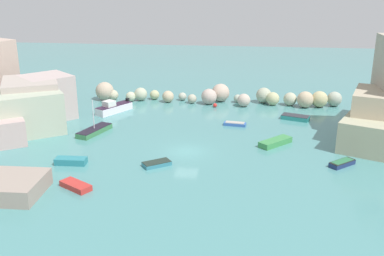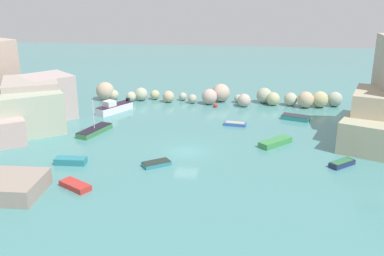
{
  "view_description": "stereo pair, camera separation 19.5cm",
  "coord_description": "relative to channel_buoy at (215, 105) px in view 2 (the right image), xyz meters",
  "views": [
    {
      "loc": [
        6.09,
        -44.47,
        17.61
      ],
      "look_at": [
        0.0,
        5.05,
        1.0
      ],
      "focal_mm": 42.11,
      "sensor_mm": 36.0,
      "label": 1
    },
    {
      "loc": [
        6.28,
        -44.45,
        17.61
      ],
      "look_at": [
        0.0,
        5.05,
        1.0
      ],
      "focal_mm": 42.11,
      "sensor_mm": 36.0,
      "label": 2
    }
  ],
  "objects": [
    {
      "name": "moored_boat_0",
      "position": [
        -13.48,
        -13.2,
        0.04
      ],
      "size": [
        3.14,
        5.38,
        4.08
      ],
      "rotation": [
        0.0,
        0.0,
        1.25
      ],
      "color": "#3B7A49",
      "rests_on": "cove_water"
    },
    {
      "name": "moored_boat_2",
      "position": [
        14.07,
        -19.72,
        -0.02
      ],
      "size": [
        2.84,
        2.67,
        0.51
      ],
      "rotation": [
        0.0,
        0.0,
        0.72
      ],
      "color": "navy",
      "rests_on": "cove_water"
    },
    {
      "name": "moored_boat_6",
      "position": [
        10.91,
        -4.65,
        0.0
      ],
      "size": [
        3.85,
        2.67,
        0.59
      ],
      "rotation": [
        0.0,
        0.0,
        2.8
      ],
      "color": "teal",
      "rests_on": "cove_water"
    },
    {
      "name": "rock_breakwater",
      "position": [
        0.97,
        2.33,
        0.82
      ],
      "size": [
        36.5,
        4.77,
        2.75
      ],
      "color": "tan",
      "rests_on": "ground"
    },
    {
      "name": "moored_boat_5",
      "position": [
        -4.14,
        -21.97,
        -0.07
      ],
      "size": [
        2.97,
        2.63,
        0.44
      ],
      "rotation": [
        0.0,
        0.0,
        0.62
      ],
      "color": "teal",
      "rests_on": "cove_water"
    },
    {
      "name": "cove_water",
      "position": [
        -1.76,
        -17.85,
        -0.29
      ],
      "size": [
        160.0,
        160.0,
        0.0
      ],
      "primitive_type": "plane",
      "color": "teal",
      "rests_on": "ground"
    },
    {
      "name": "channel_buoy",
      "position": [
        0.0,
        0.0,
        0.0
      ],
      "size": [
        0.58,
        0.58,
        0.58
      ],
      "primitive_type": "sphere",
      "color": "red",
      "rests_on": "cove_water"
    },
    {
      "name": "moored_boat_1",
      "position": [
        7.81,
        -14.56,
        0.03
      ],
      "size": [
        3.9,
        4.0,
        0.63
      ],
      "rotation": [
        0.0,
        0.0,
        3.95
      ],
      "color": "#3D8E4C",
      "rests_on": "cove_water"
    },
    {
      "name": "moored_boat_8",
      "position": [
        3.12,
        -8.14,
        -0.08
      ],
      "size": [
        2.88,
        1.39,
        0.44
      ],
      "rotation": [
        0.0,
        0.0,
        6.14
      ],
      "color": "#355FAF",
      "rests_on": "cove_water"
    },
    {
      "name": "moored_boat_7",
      "position": [
        -13.74,
        -4.31,
        0.36
      ],
      "size": [
        4.23,
        5.57,
        1.8
      ],
      "rotation": [
        0.0,
        0.0,
        4.17
      ],
      "color": "white",
      "rests_on": "cove_water"
    },
    {
      "name": "moored_boat_4",
      "position": [
        -12.73,
        -22.6,
        0.03
      ],
      "size": [
        3.13,
        1.34,
        0.65
      ],
      "rotation": [
        0.0,
        0.0,
        0.04
      ],
      "color": "teal",
      "rests_on": "cove_water"
    },
    {
      "name": "moored_boat_3",
      "position": [
        -10.25,
        -27.84,
        -0.03
      ],
      "size": [
        3.25,
        2.66,
        0.52
      ],
      "rotation": [
        0.0,
        0.0,
        5.74
      ],
      "color": "red",
      "rests_on": "cove_water"
    }
  ]
}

